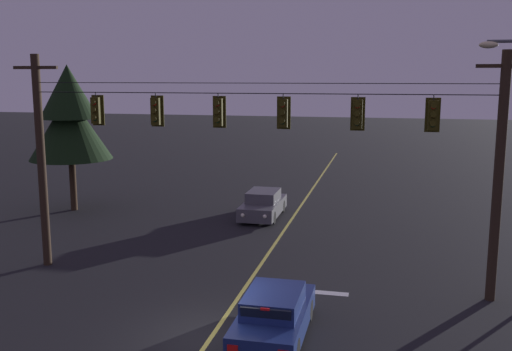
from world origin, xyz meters
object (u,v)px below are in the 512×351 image
(car_oncoming_lead, at_px, (263,205))
(traffic_light_leftmost, at_px, (96,110))
(traffic_light_centre, at_px, (218,112))
(traffic_light_left_inner, at_px, (156,111))
(traffic_light_right_inner, at_px, (283,113))
(traffic_light_far_right, at_px, (433,115))
(tree_verge_near, at_px, (69,117))
(traffic_light_rightmost, at_px, (358,114))
(car_waiting_near_lane, at_px, (274,315))

(car_oncoming_lead, bearing_deg, traffic_light_leftmost, -113.83)
(traffic_light_centre, bearing_deg, car_oncoming_lead, 92.66)
(traffic_light_left_inner, height_order, car_oncoming_lead, traffic_light_left_inner)
(traffic_light_right_inner, bearing_deg, traffic_light_leftmost, 180.00)
(traffic_light_far_right, bearing_deg, car_oncoming_lead, 128.66)
(traffic_light_leftmost, relative_size, tree_verge_near, 0.15)
(traffic_light_centre, distance_m, traffic_light_rightmost, 4.81)
(traffic_light_far_right, bearing_deg, traffic_light_right_inner, 180.00)
(traffic_light_rightmost, bearing_deg, car_oncoming_lead, 118.77)
(tree_verge_near, bearing_deg, car_oncoming_lead, 4.27)
(traffic_light_leftmost, distance_m, traffic_light_centre, 4.68)
(car_oncoming_lead, xyz_separation_m, tree_verge_near, (-10.56, -0.79, 4.50))
(traffic_light_leftmost, height_order, car_waiting_near_lane, traffic_light_leftmost)
(traffic_light_left_inner, xyz_separation_m, traffic_light_centre, (2.33, 0.00, 0.00))
(car_waiting_near_lane, relative_size, car_oncoming_lead, 0.98)
(traffic_light_right_inner, relative_size, car_waiting_near_lane, 0.28)
(traffic_light_centre, relative_size, car_oncoming_lead, 0.28)
(traffic_light_far_right, xyz_separation_m, tree_verge_near, (-18.22, 8.79, -0.95))
(traffic_light_centre, relative_size, traffic_light_rightmost, 1.00)
(traffic_light_rightmost, relative_size, car_oncoming_lead, 0.28)
(tree_verge_near, bearing_deg, traffic_light_left_inner, -45.40)
(car_waiting_near_lane, height_order, tree_verge_near, tree_verge_near)
(traffic_light_left_inner, relative_size, traffic_light_centre, 1.00)
(traffic_light_left_inner, height_order, car_waiting_near_lane, traffic_light_left_inner)
(traffic_light_far_right, distance_m, car_oncoming_lead, 13.42)
(traffic_light_rightmost, height_order, traffic_light_far_right, same)
(traffic_light_leftmost, height_order, traffic_light_far_right, same)
(traffic_light_right_inner, height_order, car_waiting_near_lane, traffic_light_right_inner)
(traffic_light_leftmost, relative_size, traffic_light_right_inner, 1.00)
(traffic_light_left_inner, bearing_deg, car_waiting_near_lane, -39.59)
(traffic_light_far_right, bearing_deg, traffic_light_left_inner, 180.00)
(traffic_light_centre, bearing_deg, traffic_light_leftmost, 180.00)
(traffic_light_far_right, relative_size, tree_verge_near, 0.15)
(traffic_light_left_inner, height_order, traffic_light_far_right, same)
(traffic_light_centre, bearing_deg, traffic_light_left_inner, 180.00)
(traffic_light_right_inner, bearing_deg, traffic_light_rightmost, 0.00)
(car_oncoming_lead, relative_size, tree_verge_near, 0.56)
(traffic_light_centre, bearing_deg, car_waiting_near_lane, -56.29)
(car_oncoming_lead, distance_m, tree_verge_near, 11.50)
(tree_verge_near, bearing_deg, traffic_light_rightmost, -29.07)
(traffic_light_centre, xyz_separation_m, tree_verge_near, (-11.00, 8.79, -0.95))
(traffic_light_right_inner, xyz_separation_m, car_waiting_near_lane, (0.56, -4.30, -5.45))
(traffic_light_leftmost, xyz_separation_m, car_waiting_near_lane, (7.54, -4.30, -5.45))
(traffic_light_leftmost, distance_m, traffic_light_right_inner, 6.98)
(traffic_light_right_inner, height_order, car_oncoming_lead, traffic_light_right_inner)
(traffic_light_leftmost, height_order, traffic_light_centre, same)
(traffic_light_right_inner, bearing_deg, traffic_light_left_inner, 180.00)
(traffic_light_leftmost, relative_size, car_waiting_near_lane, 0.28)
(traffic_light_right_inner, distance_m, tree_verge_near, 15.98)
(traffic_light_right_inner, height_order, tree_verge_near, tree_verge_near)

